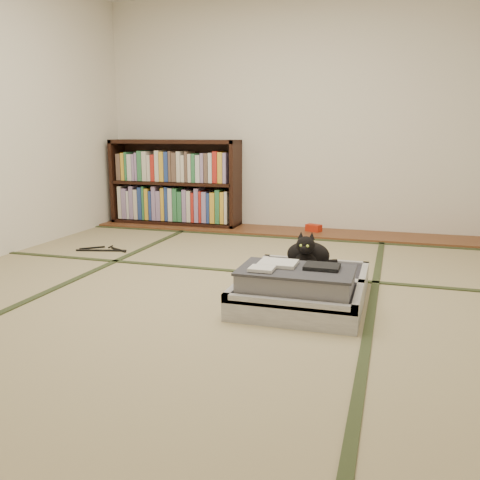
# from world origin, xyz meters

# --- Properties ---
(floor) EXTENTS (4.50, 4.50, 0.00)m
(floor) POSITION_xyz_m (0.00, 0.00, 0.00)
(floor) COLOR tan
(floor) RESTS_ON ground
(wood_strip) EXTENTS (4.00, 0.50, 0.02)m
(wood_strip) POSITION_xyz_m (0.00, 2.00, 0.01)
(wood_strip) COLOR brown
(wood_strip) RESTS_ON ground
(red_item) EXTENTS (0.17, 0.14, 0.07)m
(red_item) POSITION_xyz_m (0.32, 2.03, 0.06)
(red_item) COLOR #B0230E
(red_item) RESTS_ON wood_strip
(room_shell) EXTENTS (4.50, 4.50, 4.50)m
(room_shell) POSITION_xyz_m (0.00, 0.00, 1.46)
(room_shell) COLOR white
(room_shell) RESTS_ON ground
(tatami_borders) EXTENTS (4.00, 4.50, 0.01)m
(tatami_borders) POSITION_xyz_m (0.00, 0.49, 0.00)
(tatami_borders) COLOR #2D381E
(tatami_borders) RESTS_ON ground
(bookcase) EXTENTS (1.43, 0.33, 0.92)m
(bookcase) POSITION_xyz_m (-1.22, 2.07, 0.45)
(bookcase) COLOR black
(bookcase) RESTS_ON wood_strip
(suitcase) EXTENTS (0.72, 0.96, 0.28)m
(suitcase) POSITION_xyz_m (0.59, -0.16, 0.10)
(suitcase) COLOR silver
(suitcase) RESTS_ON floor
(cat) EXTENTS (0.32, 0.32, 0.26)m
(cat) POSITION_xyz_m (0.57, 0.13, 0.23)
(cat) COLOR black
(cat) RESTS_ON suitcase
(cable_coil) EXTENTS (0.10, 0.10, 0.02)m
(cable_coil) POSITION_xyz_m (0.75, 0.17, 0.15)
(cable_coil) COLOR white
(cable_coil) RESTS_ON suitcase
(hanger) EXTENTS (0.45, 0.26, 0.01)m
(hanger) POSITION_xyz_m (-1.31, 0.72, 0.01)
(hanger) COLOR black
(hanger) RESTS_ON floor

